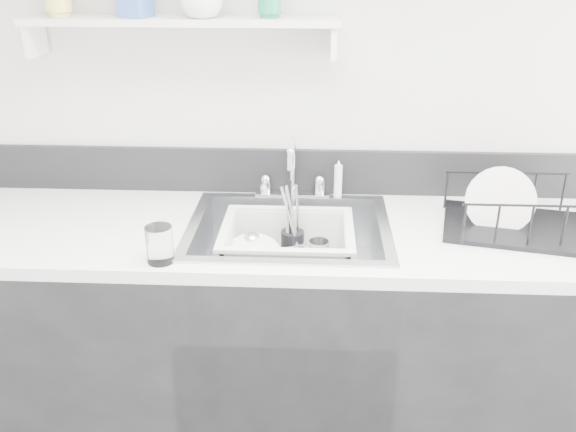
# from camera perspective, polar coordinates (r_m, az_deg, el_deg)

# --- Properties ---
(counter_run) EXTENTS (3.20, 0.62, 0.92)m
(counter_run) POSITION_cam_1_polar(r_m,az_deg,el_deg) (2.17, 0.07, -12.12)
(counter_run) COLOR black
(counter_run) RESTS_ON ground
(backsplash) EXTENTS (3.20, 0.02, 0.16)m
(backsplash) POSITION_cam_1_polar(r_m,az_deg,el_deg) (2.18, 0.47, 4.21)
(backsplash) COLOR black
(backsplash) RESTS_ON counter_run
(sink) EXTENTS (0.64, 0.52, 0.20)m
(sink) POSITION_cam_1_polar(r_m,az_deg,el_deg) (1.97, 0.07, -3.40)
(sink) COLOR silver
(sink) RESTS_ON counter_run
(faucet) EXTENTS (0.26, 0.18, 0.23)m
(faucet) POSITION_cam_1_polar(r_m,az_deg,el_deg) (2.13, 0.41, 3.23)
(faucet) COLOR silver
(faucet) RESTS_ON counter_run
(side_sprayer) EXTENTS (0.03, 0.03, 0.14)m
(side_sprayer) POSITION_cam_1_polar(r_m,az_deg,el_deg) (2.14, 4.71, 3.48)
(side_sprayer) COLOR silver
(side_sprayer) RESTS_ON counter_run
(wall_shelf) EXTENTS (1.00, 0.16, 0.12)m
(wall_shelf) POSITION_cam_1_polar(r_m,az_deg,el_deg) (2.04, -9.92, 17.32)
(wall_shelf) COLOR silver
(wall_shelf) RESTS_ON room_shell
(wash_tub) EXTENTS (0.52, 0.48, 0.16)m
(wash_tub) POSITION_cam_1_polar(r_m,az_deg,el_deg) (1.98, -0.06, -3.17)
(wash_tub) COLOR silver
(wash_tub) RESTS_ON sink
(plate_stack) EXTENTS (0.24, 0.23, 0.09)m
(plate_stack) POSITION_cam_1_polar(r_m,az_deg,el_deg) (1.98, -3.20, -4.50)
(plate_stack) COLOR white
(plate_stack) RESTS_ON wash_tub
(utensil_cup) EXTENTS (0.08, 0.08, 0.26)m
(utensil_cup) POSITION_cam_1_polar(r_m,az_deg,el_deg) (2.05, 0.40, -2.47)
(utensil_cup) COLOR black
(utensil_cup) RESTS_ON wash_tub
(ladle) EXTENTS (0.29, 0.27, 0.08)m
(ladle) POSITION_cam_1_polar(r_m,az_deg,el_deg) (2.00, -1.90, -3.65)
(ladle) COLOR silver
(ladle) RESTS_ON wash_tub
(tumbler_in_tub) EXTENTS (0.08, 0.08, 0.09)m
(tumbler_in_tub) POSITION_cam_1_polar(r_m,az_deg,el_deg) (2.00, 2.89, -3.54)
(tumbler_in_tub) COLOR white
(tumbler_in_tub) RESTS_ON wash_tub
(tumbler_counter) EXTENTS (0.10, 0.10, 0.11)m
(tumbler_counter) POSITION_cam_1_polar(r_m,az_deg,el_deg) (1.74, -11.92, -2.62)
(tumbler_counter) COLOR white
(tumbler_counter) RESTS_ON counter_run
(dish_rack) EXTENTS (0.48, 0.40, 0.15)m
(dish_rack) POSITION_cam_1_polar(r_m,az_deg,el_deg) (2.02, 20.61, 0.77)
(dish_rack) COLOR black
(dish_rack) RESTS_ON counter_run
(bowl_small) EXTENTS (0.11, 0.11, 0.03)m
(bowl_small) POSITION_cam_1_polar(r_m,az_deg,el_deg) (1.93, 2.22, -5.63)
(bowl_small) COLOR white
(bowl_small) RESTS_ON wash_tub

